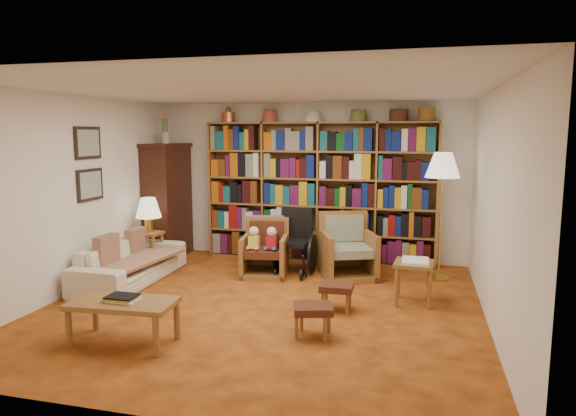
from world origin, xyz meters
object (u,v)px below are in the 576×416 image
(floor_lamp, at_px, (443,170))
(side_table_papers, at_px, (414,269))
(side_table_lamp, at_px, (150,243))
(footstool_b, at_px, (313,311))
(footstool_a, at_px, (337,289))
(armchair_sage, at_px, (349,252))
(armchair_leather, at_px, (266,251))
(sofa, at_px, (131,262))
(coffee_table, at_px, (123,306))
(wheelchair, at_px, (295,244))

(floor_lamp, xyz_separation_m, side_table_papers, (-0.33, -1.14, -1.10))
(side_table_lamp, height_order, footstool_b, side_table_lamp)
(side_table_lamp, xyz_separation_m, footstool_a, (3.01, -1.13, -0.13))
(armchair_sage, xyz_separation_m, footstool_a, (0.06, -1.50, -0.09))
(armchair_leather, xyz_separation_m, side_table_papers, (2.08, -0.81, 0.08))
(sofa, distance_m, side_table_papers, 3.76)
(sofa, height_order, footstool_a, sofa)
(armchair_leather, height_order, coffee_table, armchair_leather)
(sofa, bearing_deg, floor_lamp, -74.88)
(wheelchair, xyz_separation_m, side_table_papers, (1.69, -0.99, -0.01))
(footstool_b, distance_m, coffee_table, 1.86)
(wheelchair, xyz_separation_m, coffee_table, (-1.01, -2.89, -0.06))
(armchair_sage, xyz_separation_m, side_table_papers, (0.91, -1.02, 0.08))
(footstool_b, xyz_separation_m, coffee_table, (-1.75, -0.62, 0.11))
(wheelchair, bearing_deg, side_table_papers, -30.22)
(footstool_a, relative_size, coffee_table, 0.36)
(armchair_sage, bearing_deg, footstool_b, -91.17)
(wheelchair, bearing_deg, armchair_leather, -155.90)
(armchair_sage, xyz_separation_m, footstool_b, (-0.05, -2.30, -0.08))
(side_table_lamp, relative_size, footstool_b, 1.23)
(armchair_sage, distance_m, coffee_table, 3.43)
(footstool_a, bearing_deg, footstool_b, -97.79)
(side_table_lamp, relative_size, coffee_table, 0.54)
(armchair_sage, distance_m, floor_lamp, 1.72)
(side_table_papers, bearing_deg, armchair_leather, 158.70)
(side_table_papers, height_order, coffee_table, side_table_papers)
(sofa, relative_size, side_table_papers, 3.56)
(side_table_lamp, distance_m, coffee_table, 2.80)
(sofa, bearing_deg, side_table_lamp, 7.15)
(sofa, distance_m, coffee_table, 2.14)
(side_table_papers, distance_m, footstool_a, 0.99)
(armchair_leather, bearing_deg, footstool_a, -46.31)
(wheelchair, height_order, footstool_a, wheelchair)
(armchair_leather, distance_m, floor_lamp, 2.71)
(armchair_sage, relative_size, side_table_papers, 1.84)
(side_table_lamp, relative_size, armchair_sage, 0.56)
(side_table_lamp, xyz_separation_m, armchair_leather, (1.78, 0.16, -0.05))
(armchair_sage, distance_m, footstool_a, 1.51)
(side_table_papers, xyz_separation_m, footstool_b, (-0.96, -1.28, -0.16))
(footstool_a, xyz_separation_m, coffee_table, (-1.86, -1.42, 0.11))
(sofa, height_order, footstool_b, sofa)
(armchair_leather, height_order, wheelchair, wheelchair)
(side_table_lamp, distance_m, armchair_sage, 2.97)
(armchair_sage, height_order, floor_lamp, floor_lamp)
(side_table_lamp, height_order, footstool_a, side_table_lamp)
(armchair_leather, distance_m, side_table_papers, 2.24)
(side_table_lamp, distance_m, side_table_papers, 3.91)
(footstool_b, height_order, coffee_table, coffee_table)
(sofa, height_order, side_table_lamp, same)
(side_table_lamp, height_order, side_table_papers, side_table_lamp)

